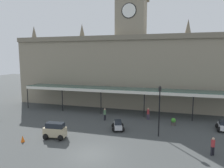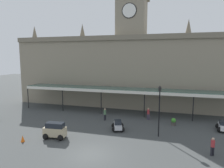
{
  "view_description": "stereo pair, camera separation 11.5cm",
  "coord_description": "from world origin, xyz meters",
  "px_view_note": "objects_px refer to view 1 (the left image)",
  "views": [
    {
      "loc": [
        6.48,
        -16.17,
        8.8
      ],
      "look_at": [
        0.0,
        7.18,
        5.51
      ],
      "focal_mm": 32.54,
      "sensor_mm": 36.0,
      "label": 1
    },
    {
      "loc": [
        6.59,
        -16.14,
        8.8
      ],
      "look_at": [
        0.0,
        7.18,
        5.51
      ],
      "focal_mm": 32.54,
      "sensor_mm": 36.0,
      "label": 2
    }
  ],
  "objects_px": {
    "pedestrian_near_entrance": "(213,146)",
    "traffic_cone": "(23,139)",
    "pedestrian_crossing_forecourt": "(148,113)",
    "car_white_sedan": "(223,127)",
    "planter_by_canopy": "(173,122)",
    "car_silver_sedan": "(118,126)",
    "car_beige_van": "(55,131)",
    "pedestrian_beside_cars": "(105,114)",
    "victorian_lamppost": "(159,106)"
  },
  "relations": [
    {
      "from": "car_silver_sedan",
      "to": "victorian_lamppost",
      "type": "height_order",
      "value": "victorian_lamppost"
    },
    {
      "from": "car_white_sedan",
      "to": "car_silver_sedan",
      "type": "xyz_separation_m",
      "value": [
        -12.14,
        -3.1,
        0.0
      ]
    },
    {
      "from": "traffic_cone",
      "to": "car_silver_sedan",
      "type": "bearing_deg",
      "value": 34.64
    },
    {
      "from": "car_beige_van",
      "to": "pedestrian_beside_cars",
      "type": "height_order",
      "value": "car_beige_van"
    },
    {
      "from": "pedestrian_beside_cars",
      "to": "victorian_lamppost",
      "type": "height_order",
      "value": "victorian_lamppost"
    },
    {
      "from": "car_white_sedan",
      "to": "planter_by_canopy",
      "type": "height_order",
      "value": "car_white_sedan"
    },
    {
      "from": "traffic_cone",
      "to": "car_beige_van",
      "type": "bearing_deg",
      "value": 31.6
    },
    {
      "from": "pedestrian_beside_cars",
      "to": "pedestrian_crossing_forecourt",
      "type": "distance_m",
      "value": 6.07
    },
    {
      "from": "car_beige_van",
      "to": "car_white_sedan",
      "type": "relative_size",
      "value": 1.18
    },
    {
      "from": "pedestrian_near_entrance",
      "to": "traffic_cone",
      "type": "xyz_separation_m",
      "value": [
        -18.38,
        -2.1,
        -0.57
      ]
    },
    {
      "from": "pedestrian_beside_cars",
      "to": "traffic_cone",
      "type": "relative_size",
      "value": 2.45
    },
    {
      "from": "pedestrian_beside_cars",
      "to": "victorian_lamppost",
      "type": "xyz_separation_m",
      "value": [
        7.49,
        -3.94,
        2.57
      ]
    },
    {
      "from": "car_silver_sedan",
      "to": "traffic_cone",
      "type": "distance_m",
      "value": 10.57
    },
    {
      "from": "pedestrian_near_entrance",
      "to": "traffic_cone",
      "type": "relative_size",
      "value": 2.45
    },
    {
      "from": "pedestrian_crossing_forecourt",
      "to": "victorian_lamppost",
      "type": "bearing_deg",
      "value": -73.59
    },
    {
      "from": "car_white_sedan",
      "to": "pedestrian_beside_cars",
      "type": "bearing_deg",
      "value": 179.58
    },
    {
      "from": "car_beige_van",
      "to": "pedestrian_near_entrance",
      "type": "xyz_separation_m",
      "value": [
        15.61,
        0.4,
        0.1
      ]
    },
    {
      "from": "car_beige_van",
      "to": "pedestrian_beside_cars",
      "type": "xyz_separation_m",
      "value": [
        3.26,
        7.51,
        0.1
      ]
    },
    {
      "from": "car_white_sedan",
      "to": "victorian_lamppost",
      "type": "bearing_deg",
      "value": -152.38
    },
    {
      "from": "car_beige_van",
      "to": "pedestrian_crossing_forecourt",
      "type": "distance_m",
      "value": 13.03
    },
    {
      "from": "car_beige_van",
      "to": "pedestrian_crossing_forecourt",
      "type": "height_order",
      "value": "car_beige_van"
    },
    {
      "from": "car_silver_sedan",
      "to": "pedestrian_crossing_forecourt",
      "type": "xyz_separation_m",
      "value": [
        3.11,
        5.09,
        0.41
      ]
    },
    {
      "from": "pedestrian_crossing_forecourt",
      "to": "planter_by_canopy",
      "type": "relative_size",
      "value": 1.74
    },
    {
      "from": "pedestrian_near_entrance",
      "to": "car_beige_van",
      "type": "bearing_deg",
      "value": -178.53
    },
    {
      "from": "victorian_lamppost",
      "to": "planter_by_canopy",
      "type": "height_order",
      "value": "victorian_lamppost"
    },
    {
      "from": "pedestrian_crossing_forecourt",
      "to": "traffic_cone",
      "type": "bearing_deg",
      "value": -136.77
    },
    {
      "from": "car_white_sedan",
      "to": "pedestrian_crossing_forecourt",
      "type": "xyz_separation_m",
      "value": [
        -9.03,
        1.99,
        0.41
      ]
    },
    {
      "from": "pedestrian_beside_cars",
      "to": "planter_by_canopy",
      "type": "height_order",
      "value": "pedestrian_beside_cars"
    },
    {
      "from": "victorian_lamppost",
      "to": "traffic_cone",
      "type": "xyz_separation_m",
      "value": [
        -13.52,
        -5.28,
        -3.13
      ]
    },
    {
      "from": "car_beige_van",
      "to": "pedestrian_beside_cars",
      "type": "distance_m",
      "value": 8.19
    },
    {
      "from": "car_silver_sedan",
      "to": "pedestrian_near_entrance",
      "type": "distance_m",
      "value": 10.45
    },
    {
      "from": "traffic_cone",
      "to": "planter_by_canopy",
      "type": "xyz_separation_m",
      "value": [
        15.18,
        9.54,
        0.15
      ]
    },
    {
      "from": "pedestrian_crossing_forecourt",
      "to": "car_white_sedan",
      "type": "bearing_deg",
      "value": -12.43
    },
    {
      "from": "pedestrian_near_entrance",
      "to": "victorian_lamppost",
      "type": "distance_m",
      "value": 6.35
    },
    {
      "from": "car_beige_van",
      "to": "car_white_sedan",
      "type": "height_order",
      "value": "car_beige_van"
    },
    {
      "from": "car_silver_sedan",
      "to": "pedestrian_beside_cars",
      "type": "height_order",
      "value": "pedestrian_beside_cars"
    },
    {
      "from": "pedestrian_near_entrance",
      "to": "victorian_lamppost",
      "type": "height_order",
      "value": "victorian_lamppost"
    },
    {
      "from": "pedestrian_beside_cars",
      "to": "pedestrian_crossing_forecourt",
      "type": "xyz_separation_m",
      "value": [
        5.78,
        1.88,
        0.0
      ]
    },
    {
      "from": "pedestrian_near_entrance",
      "to": "pedestrian_crossing_forecourt",
      "type": "distance_m",
      "value": 11.14
    },
    {
      "from": "car_silver_sedan",
      "to": "pedestrian_beside_cars",
      "type": "xyz_separation_m",
      "value": [
        -2.67,
        3.21,
        0.41
      ]
    },
    {
      "from": "car_beige_van",
      "to": "traffic_cone",
      "type": "relative_size",
      "value": 3.64
    },
    {
      "from": "pedestrian_beside_cars",
      "to": "pedestrian_crossing_forecourt",
      "type": "height_order",
      "value": "same"
    },
    {
      "from": "car_silver_sedan",
      "to": "pedestrian_beside_cars",
      "type": "distance_m",
      "value": 4.19
    },
    {
      "from": "pedestrian_crossing_forecourt",
      "to": "planter_by_canopy",
      "type": "xyz_separation_m",
      "value": [
        3.38,
        -1.55,
        -0.42
      ]
    },
    {
      "from": "pedestrian_crossing_forecourt",
      "to": "victorian_lamppost",
      "type": "xyz_separation_m",
      "value": [
        1.71,
        -5.82,
        2.57
      ]
    },
    {
      "from": "car_white_sedan",
      "to": "pedestrian_crossing_forecourt",
      "type": "distance_m",
      "value": 9.25
    },
    {
      "from": "victorian_lamppost",
      "to": "planter_by_canopy",
      "type": "distance_m",
      "value": 5.46
    },
    {
      "from": "pedestrian_beside_cars",
      "to": "car_beige_van",
      "type": "bearing_deg",
      "value": -113.44
    },
    {
      "from": "car_beige_van",
      "to": "victorian_lamppost",
      "type": "bearing_deg",
      "value": 18.4
    },
    {
      "from": "car_white_sedan",
      "to": "car_silver_sedan",
      "type": "distance_m",
      "value": 12.53
    }
  ]
}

